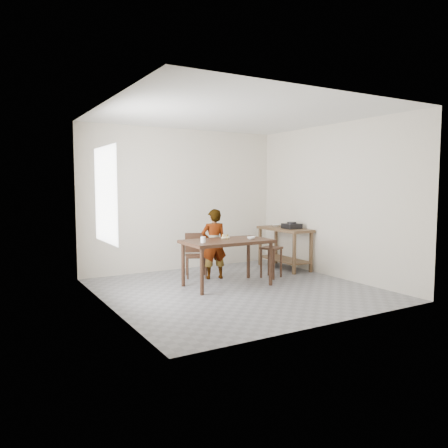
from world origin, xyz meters
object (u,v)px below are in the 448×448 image
child (214,244)px  dining_chair (196,256)px  dining_table (227,263)px  prep_counter (284,248)px  stool (271,262)px

child → dining_chair: (-0.21, 0.26, -0.22)m
dining_table → prep_counter: bearing=22.1°
dining_chair → stool: size_ratio=1.41×
prep_counter → dining_chair: 1.86m
dining_table → dining_chair: (-0.13, 0.85, 0.01)m
prep_counter → child: child is taller
dining_table → stool: (0.99, 0.15, -0.10)m
child → stool: 1.07m
stool → dining_table: bearing=-171.3°
dining_chair → stool: bearing=-9.6°
prep_counter → dining_chair: size_ratio=1.56×
prep_counter → child: size_ratio=0.98×
prep_counter → stool: bearing=-143.0°
child → stool: child is taller
stool → child: bearing=154.5°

